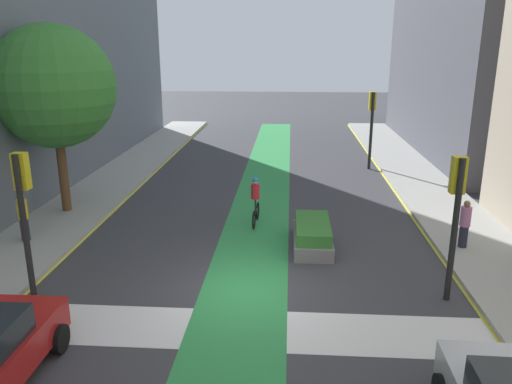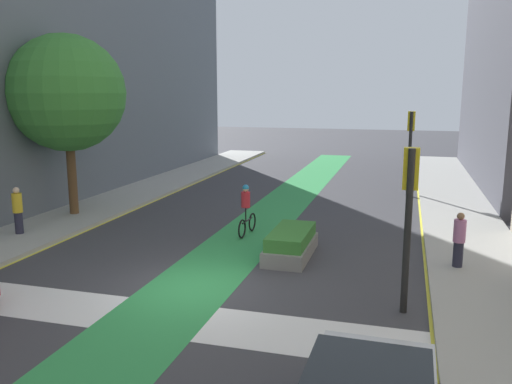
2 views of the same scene
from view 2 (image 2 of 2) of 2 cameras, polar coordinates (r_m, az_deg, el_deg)
name	(u,v)px [view 2 (image 2 of 2)]	position (r m, az deg, el deg)	size (l,w,h in m)	color
ground_plane	(193,287)	(14.25, -6.82, -10.14)	(120.00, 120.00, 0.00)	#38383D
bike_lane_paint	(191,286)	(14.27, -7.06, -10.09)	(2.40, 60.00, 0.01)	#2D8C47
crosswalk_band	(159,318)	(12.57, -10.40, -13.19)	(12.00, 1.80, 0.01)	silver
curb_stripe_left	(4,266)	(17.36, -25.59, -7.26)	(0.16, 60.00, 0.01)	yellow
sidewalk_right	(502,317)	(13.44, 24.99, -12.12)	(3.00, 60.00, 0.15)	#9E9E99
curb_stripe_right	(432,312)	(13.29, 18.44, -12.22)	(0.16, 60.00, 0.01)	yellow
traffic_signal_near_right	(409,198)	(12.45, 16.23, -0.61)	(0.35, 0.52, 3.84)	black
traffic_signal_far_right	(410,137)	(26.90, 16.34, 5.75)	(0.35, 0.52, 4.12)	black
cyclist_in_lane	(246,209)	(18.76, -1.05, -1.82)	(0.32, 1.73, 1.86)	black
pedestrian_sidewalk_right_a	(459,239)	(16.08, 21.08, -4.80)	(0.34, 0.34, 1.58)	#262638
pedestrian_sidewalk_left_a	(18,210)	(20.25, -24.34, -1.79)	(0.34, 0.34, 1.66)	#262638
street_tree_near	(67,93)	(22.39, -19.78, 9.99)	(4.59, 4.59, 7.15)	brown
median_planter	(291,244)	(16.56, 3.80, -5.60)	(1.24, 2.86, 0.85)	slate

